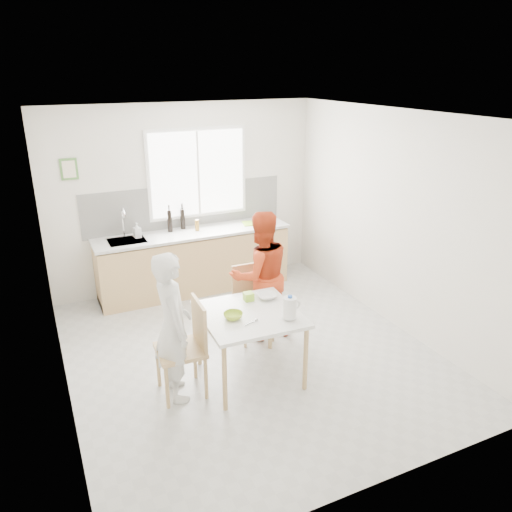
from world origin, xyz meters
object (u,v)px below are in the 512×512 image
(wine_bottle_a, at_px, (170,221))
(wine_bottle_b, at_px, (183,219))
(chair_left, at_px, (187,344))
(bowl_white, at_px, (266,296))
(person_white, at_px, (173,327))
(chair_far, at_px, (251,298))
(milk_jug, at_px, (290,307))
(dining_table, at_px, (250,320))
(bowl_green, at_px, (233,316))
(person_red, at_px, (261,275))

(wine_bottle_a, xyz_separation_m, wine_bottle_b, (0.21, 0.06, -0.01))
(chair_left, height_order, bowl_white, chair_left)
(person_white, relative_size, bowl_white, 7.05)
(chair_far, bearing_deg, wine_bottle_a, 108.45)
(person_white, relative_size, milk_jug, 6.37)
(dining_table, bearing_deg, bowl_green, -168.31)
(chair_left, relative_size, person_white, 0.64)
(bowl_green, distance_m, bowl_white, 0.58)
(bowl_green, height_order, milk_jug, milk_jug)
(milk_jug, distance_m, wine_bottle_b, 2.89)
(chair_left, relative_size, bowl_white, 4.54)
(dining_table, xyz_separation_m, wine_bottle_a, (-0.11, 2.53, 0.40))
(wine_bottle_b, bearing_deg, bowl_white, -84.81)
(person_white, bearing_deg, wine_bottle_a, -13.19)
(bowl_green, bearing_deg, chair_left, 171.64)
(bowl_green, relative_size, wine_bottle_a, 0.62)
(person_red, xyz_separation_m, milk_jug, (-0.18, -1.06, 0.10))
(person_red, height_order, bowl_green, person_red)
(chair_left, relative_size, milk_jug, 4.10)
(person_red, bearing_deg, chair_far, -14.87)
(person_white, bearing_deg, bowl_white, -77.28)
(person_white, height_order, wine_bottle_b, person_white)
(chair_left, height_order, wine_bottle_a, wine_bottle_a)
(wine_bottle_a, bearing_deg, dining_table, -87.42)
(chair_far, relative_size, milk_jug, 3.75)
(bowl_green, xyz_separation_m, wine_bottle_b, (0.30, 2.63, 0.28))
(person_white, xyz_separation_m, person_red, (1.30, 0.74, 0.03))
(chair_left, relative_size, bowl_green, 5.03)
(bowl_white, distance_m, milk_jug, 0.54)
(bowl_green, relative_size, wine_bottle_b, 0.66)
(bowl_white, height_order, wine_bottle_a, wine_bottle_a)
(dining_table, relative_size, person_red, 0.65)
(person_white, height_order, bowl_white, person_white)
(bowl_green, relative_size, milk_jug, 0.81)
(chair_far, bearing_deg, bowl_green, -122.33)
(person_white, relative_size, bowl_green, 7.82)
(person_red, bearing_deg, milk_jug, 82.70)
(person_white, relative_size, wine_bottle_a, 4.83)
(bowl_white, xyz_separation_m, milk_jug, (0.00, -0.53, 0.10))
(chair_far, xyz_separation_m, bowl_green, (-0.59, -0.85, 0.29))
(milk_jug, bearing_deg, wine_bottle_a, 100.94)
(wine_bottle_b, bearing_deg, milk_jug, -85.72)
(chair_left, height_order, milk_jug, milk_jug)
(wine_bottle_b, bearing_deg, person_white, -109.52)
(chair_left, xyz_separation_m, bowl_green, (0.47, -0.07, 0.25))
(bowl_white, bearing_deg, dining_table, -142.54)
(chair_left, distance_m, bowl_white, 1.03)
(person_white, relative_size, person_red, 0.97)
(dining_table, height_order, person_white, person_white)
(chair_far, distance_m, wine_bottle_a, 1.88)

